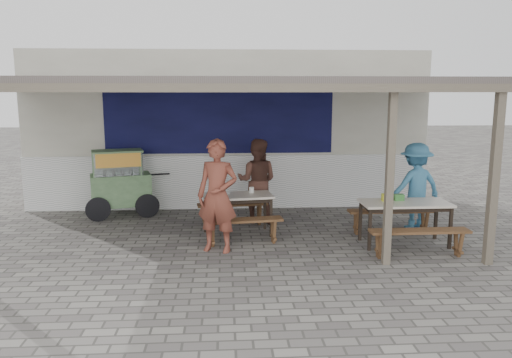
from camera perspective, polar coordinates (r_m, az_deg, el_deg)
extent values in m
plane|color=slate|center=(8.46, -2.85, -7.95)|extent=(60.00, 60.00, 0.00)
cube|color=silver|center=(11.68, -3.17, 5.77)|extent=(9.00, 1.20, 3.50)
cube|color=white|center=(11.20, -3.09, -0.34)|extent=(9.00, 0.10, 1.20)
cube|color=#10114C|center=(11.05, -4.21, 7.08)|extent=(5.00, 0.03, 1.60)
cube|color=#534B47|center=(9.05, -3.09, 10.90)|extent=(9.00, 4.20, 0.12)
cube|color=#675E4E|center=(7.00, -2.92, 10.36)|extent=(9.00, 0.12, 0.12)
cube|color=#675E4E|center=(8.20, 25.57, 0.21)|extent=(0.12, 0.12, 2.70)
cube|color=#675E4E|center=(7.66, 15.02, 0.22)|extent=(0.11, 0.11, 2.70)
cube|color=beige|center=(9.09, -2.14, -1.92)|extent=(1.34, 0.81, 0.04)
cube|color=black|center=(9.10, -2.14, -2.29)|extent=(1.23, 0.70, 0.06)
cube|color=black|center=(8.85, -5.53, -4.79)|extent=(0.05, 0.05, 0.71)
cube|color=black|center=(9.02, 1.73, -4.45)|extent=(0.05, 0.05, 0.71)
cube|color=black|center=(9.36, -5.85, -3.97)|extent=(0.05, 0.05, 0.71)
cube|color=black|center=(9.53, 1.02, -3.67)|extent=(0.05, 0.05, 0.71)
cube|color=brown|center=(8.56, -1.48, -4.73)|extent=(1.39, 0.45, 0.04)
cube|color=brown|center=(8.55, -5.01, -6.35)|extent=(0.09, 0.28, 0.41)
cube|color=brown|center=(8.72, 2.00, -5.99)|extent=(0.09, 0.28, 0.41)
cube|color=brown|center=(9.76, -2.71, -2.90)|extent=(1.39, 0.45, 0.04)
cube|color=brown|center=(9.75, -5.80, -4.31)|extent=(0.09, 0.28, 0.41)
cube|color=brown|center=(9.90, 0.36, -4.04)|extent=(0.09, 0.28, 0.41)
cube|color=beige|center=(8.86, 16.68, -2.65)|extent=(1.49, 0.70, 0.04)
cube|color=black|center=(8.87, 16.67, -3.03)|extent=(1.39, 0.60, 0.06)
cube|color=black|center=(8.46, 12.88, -5.67)|extent=(0.05, 0.05, 0.71)
cube|color=black|center=(8.95, 21.33, -5.27)|extent=(0.05, 0.05, 0.71)
cube|color=black|center=(9.00, 11.83, -4.70)|extent=(0.05, 0.05, 0.71)
cube|color=black|center=(9.46, 19.86, -4.38)|extent=(0.05, 0.05, 0.71)
cube|color=brown|center=(8.32, 18.19, -5.67)|extent=(1.59, 0.28, 0.04)
cube|color=brown|center=(8.17, 13.88, -7.39)|extent=(0.05, 0.28, 0.41)
cube|color=brown|center=(8.64, 22.10, -6.89)|extent=(0.05, 0.28, 0.41)
cube|color=brown|center=(9.54, 15.19, -3.54)|extent=(1.59, 0.28, 0.04)
cube|color=brown|center=(9.41, 11.41, -4.99)|extent=(0.05, 0.28, 0.41)
cube|color=brown|center=(9.82, 18.70, -4.69)|extent=(0.05, 0.28, 0.41)
cube|color=#719C68|center=(10.87, -15.16, -1.10)|extent=(1.33, 0.93, 0.63)
cube|color=#719C68|center=(10.93, -15.08, -2.80)|extent=(1.28, 0.88, 0.04)
cylinder|color=black|center=(10.58, -17.60, -3.35)|extent=(0.49, 0.18, 0.50)
cylinder|color=black|center=(10.65, -12.31, -3.03)|extent=(0.49, 0.18, 0.50)
cube|color=silver|center=(10.77, -15.53, 1.80)|extent=(1.09, 0.78, 0.49)
cube|color=#719C68|center=(10.74, -15.59, 3.10)|extent=(1.13, 0.82, 0.04)
cube|color=orange|center=(10.48, -15.45, 2.06)|extent=(0.87, 0.26, 0.29)
cylinder|color=black|center=(10.89, -11.48, 0.50)|extent=(0.61, 0.20, 0.04)
imported|color=brown|center=(8.13, -4.43, -1.94)|extent=(0.78, 0.63, 1.86)
imported|color=#523228|center=(9.96, 0.12, -0.21)|extent=(0.95, 0.82, 1.68)
imported|color=teal|center=(9.97, 17.75, -0.77)|extent=(1.18, 0.84, 1.65)
cube|color=gold|center=(8.83, 14.59, -2.05)|extent=(0.13, 0.13, 0.12)
cube|color=#397B36|center=(8.93, 16.02, -2.03)|extent=(0.16, 0.11, 0.11)
cylinder|color=silver|center=(9.26, -0.52, -1.25)|extent=(0.09, 0.09, 0.10)
imported|color=silver|center=(9.06, -3.55, -1.70)|extent=(0.24, 0.24, 0.05)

